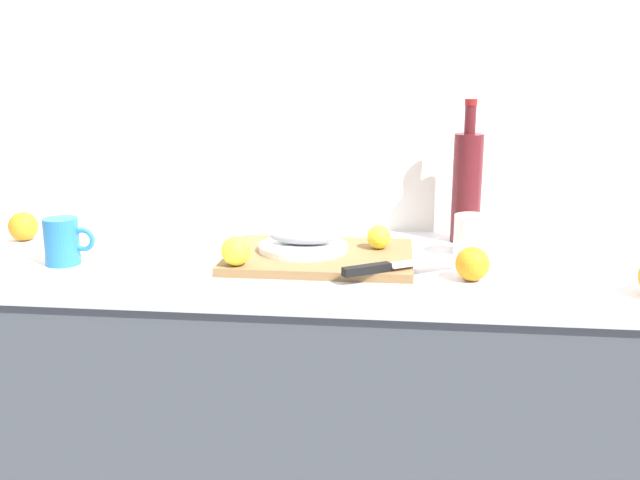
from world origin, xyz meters
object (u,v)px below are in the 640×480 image
object	(u,v)px
cutting_board	(320,257)
chef_knife	(389,266)
white_plate	(303,247)
coffee_mug_1	(473,236)
lemon_0	(379,237)
wine_bottle	(467,185)
fish_fillet	(303,237)
coffee_mug_2	(63,241)
orange_0	(472,264)

from	to	relation	value
cutting_board	chef_knife	bearing A→B (deg)	-38.74
white_plate	coffee_mug_1	bearing A→B (deg)	9.58
cutting_board	lemon_0	distance (m)	0.15
wine_bottle	fish_fillet	bearing A→B (deg)	-151.57
chef_knife	lemon_0	xyz separation A→B (m)	(-0.03, 0.18, 0.02)
coffee_mug_2	orange_0	world-z (taller)	coffee_mug_2
fish_fillet	chef_knife	distance (m)	0.25
chef_knife	coffee_mug_1	xyz separation A→B (m)	(0.20, 0.21, 0.02)
chef_knife	wine_bottle	bearing A→B (deg)	29.63
chef_knife	coffee_mug_1	bearing A→B (deg)	14.86
chef_knife	orange_0	size ratio (longest dim) A/B	3.57
wine_bottle	lemon_0	bearing A→B (deg)	-140.69
chef_knife	wine_bottle	distance (m)	0.42
cutting_board	fish_fillet	world-z (taller)	fish_fillet
white_plate	fish_fillet	world-z (taller)	fish_fillet
cutting_board	coffee_mug_1	world-z (taller)	coffee_mug_1
lemon_0	coffee_mug_1	world-z (taller)	coffee_mug_1
fish_fillet	coffee_mug_2	xyz separation A→B (m)	(-0.54, -0.11, 0.00)
chef_knife	coffee_mug_2	size ratio (longest dim) A/B	2.19
fish_fillet	lemon_0	bearing A→B (deg)	11.35
white_plate	fish_fillet	size ratio (longest dim) A/B	1.33
cutting_board	coffee_mug_1	xyz separation A→B (m)	(0.36, 0.08, 0.04)
fish_fillet	lemon_0	world-z (taller)	lemon_0
chef_knife	coffee_mug_2	xyz separation A→B (m)	(-0.74, 0.04, 0.03)
white_plate	orange_0	world-z (taller)	orange_0
lemon_0	coffee_mug_2	bearing A→B (deg)	-168.58
cutting_board	coffee_mug_1	distance (m)	0.37
chef_knife	wine_bottle	world-z (taller)	wine_bottle
white_plate	wine_bottle	world-z (taller)	wine_bottle
wine_bottle	coffee_mug_2	bearing A→B (deg)	-160.95
white_plate	wine_bottle	bearing A→B (deg)	28.43
coffee_mug_2	white_plate	bearing A→B (deg)	11.44
white_plate	wine_bottle	distance (m)	0.46
white_plate	coffee_mug_1	xyz separation A→B (m)	(0.40, 0.07, 0.02)
cutting_board	chef_knife	xyz separation A→B (m)	(0.16, -0.13, 0.02)
fish_fillet	wine_bottle	world-z (taller)	wine_bottle
orange_0	cutting_board	bearing A→B (deg)	160.83
orange_0	white_plate	bearing A→B (deg)	160.68
cutting_board	coffee_mug_1	size ratio (longest dim) A/B	3.40
lemon_0	wine_bottle	size ratio (longest dim) A/B	0.16
lemon_0	orange_0	size ratio (longest dim) A/B	0.78
coffee_mug_1	coffee_mug_2	distance (m)	0.95
fish_fillet	coffee_mug_2	bearing A→B (deg)	-168.56
coffee_mug_1	coffee_mug_2	world-z (taller)	coffee_mug_2
cutting_board	coffee_mug_2	world-z (taller)	coffee_mug_2
white_plate	orange_0	distance (m)	0.40
fish_fillet	orange_0	size ratio (longest dim) A/B	2.16
cutting_board	coffee_mug_2	bearing A→B (deg)	-170.85
lemon_0	wine_bottle	bearing A→B (deg)	39.31
coffee_mug_2	cutting_board	bearing A→B (deg)	9.15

